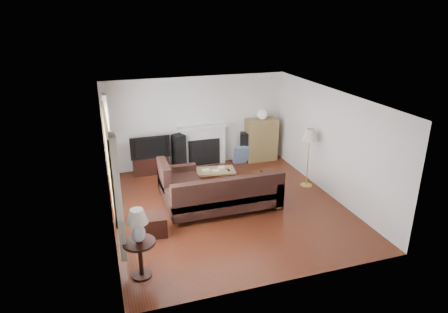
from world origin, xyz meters
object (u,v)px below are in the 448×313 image
object	(u,v)px
bookshelf	(261,140)
coffee_table	(215,177)
tv_stand	(151,165)
floor_lamp	(308,158)
side_table	(141,259)
sectional_sofa	(224,193)

from	to	relation	value
bookshelf	coffee_table	world-z (taller)	bookshelf
tv_stand	floor_lamp	size ratio (longest dim) A/B	0.63
side_table	coffee_table	bearing A→B (deg)	54.84
bookshelf	side_table	bearing A→B (deg)	-132.31
sectional_sofa	floor_lamp	bearing A→B (deg)	13.99
side_table	tv_stand	bearing A→B (deg)	79.74
coffee_table	side_table	bearing A→B (deg)	-117.07
bookshelf	sectional_sofa	size ratio (longest dim) A/B	0.46
tv_stand	bookshelf	bearing A→B (deg)	0.14
tv_stand	coffee_table	xyz separation A→B (m)	(1.43, -1.22, -0.04)
tv_stand	floor_lamp	distance (m)	4.15
sectional_sofa	tv_stand	bearing A→B (deg)	114.83
side_table	sectional_sofa	bearing A→B (deg)	41.16
bookshelf	coffee_table	xyz separation A→B (m)	(-1.77, -1.23, -0.42)
sectional_sofa	coffee_table	world-z (taller)	sectional_sofa
coffee_table	bookshelf	bearing A→B (deg)	42.89
tv_stand	coffee_table	distance (m)	1.88
floor_lamp	side_table	world-z (taller)	floor_lamp
side_table	bookshelf	bearing A→B (deg)	47.69
tv_stand	side_table	world-z (taller)	side_table
floor_lamp	bookshelf	bearing A→B (deg)	100.29
floor_lamp	tv_stand	bearing A→B (deg)	150.30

